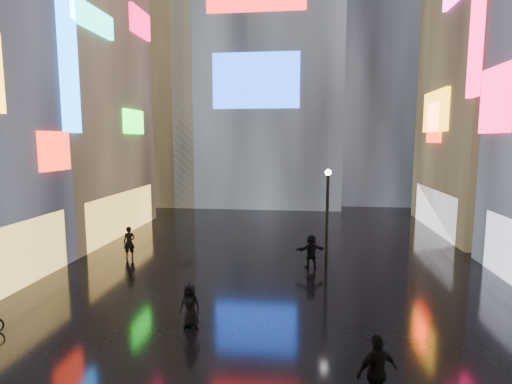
# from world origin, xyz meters

# --- Properties ---
(ground) EXTENTS (140.00, 140.00, 0.00)m
(ground) POSITION_xyz_m (0.00, 20.00, 0.00)
(ground) COLOR black
(ground) RESTS_ON ground
(building_left_far) EXTENTS (10.28, 12.00, 22.00)m
(building_left_far) POSITION_xyz_m (-15.98, 26.00, 10.98)
(building_left_far) COLOR black
(building_left_far) RESTS_ON ground
(tower_main) EXTENTS (16.00, 14.20, 42.00)m
(tower_main) POSITION_xyz_m (-3.00, 43.97, 21.01)
(tower_main) COLOR black
(tower_main) RESTS_ON ground
(tower_flank_right) EXTENTS (12.00, 12.00, 34.00)m
(tower_flank_right) POSITION_xyz_m (9.00, 46.00, 17.00)
(tower_flank_right) COLOR black
(tower_flank_right) RESTS_ON ground
(tower_flank_left) EXTENTS (10.00, 10.00, 26.00)m
(tower_flank_left) POSITION_xyz_m (-14.00, 42.00, 13.00)
(tower_flank_left) COLOR black
(tower_flank_left) RESTS_ON ground
(lamp_far) EXTENTS (0.30, 0.30, 5.20)m
(lamp_far) POSITION_xyz_m (2.65, 19.30, 2.94)
(lamp_far) COLOR black
(lamp_far) RESTS_ON ground
(pedestrian_3) EXTENTS (1.20, 0.89, 1.90)m
(pedestrian_3) POSITION_xyz_m (3.34, 9.19, 0.95)
(pedestrian_3) COLOR black
(pedestrian_3) RESTS_ON ground
(pedestrian_4) EXTENTS (0.83, 0.61, 1.56)m
(pedestrian_4) POSITION_xyz_m (-2.48, 12.93, 0.78)
(pedestrian_4) COLOR black
(pedestrian_4) RESTS_ON ground
(pedestrian_5) EXTENTS (1.70, 1.00, 1.75)m
(pedestrian_5) POSITION_xyz_m (1.92, 20.08, 0.87)
(pedestrian_5) COLOR black
(pedestrian_5) RESTS_ON ground
(pedestrian_6) EXTENTS (0.71, 0.52, 1.78)m
(pedestrian_6) POSITION_xyz_m (-8.22, 20.62, 0.89)
(pedestrian_6) COLOR black
(pedestrian_6) RESTS_ON ground
(umbrella_2) EXTENTS (1.02, 1.00, 0.82)m
(umbrella_2) POSITION_xyz_m (-2.48, 12.93, 1.97)
(umbrella_2) COLOR black
(umbrella_2) RESTS_ON pedestrian_4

